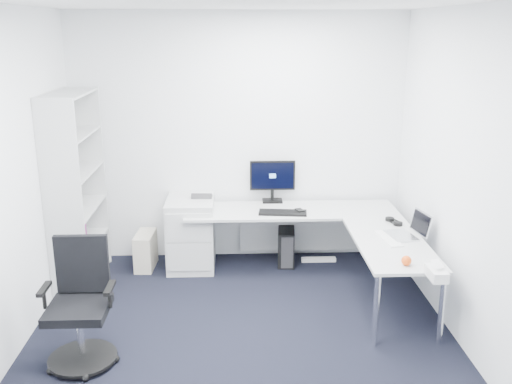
{
  "coord_description": "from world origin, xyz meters",
  "views": [
    {
      "loc": [
        -0.05,
        -4.03,
        2.54
      ],
      "look_at": [
        0.15,
        1.05,
        1.05
      ],
      "focal_mm": 40.0,
      "sensor_mm": 36.0,
      "label": 1
    }
  ],
  "objects_px": {
    "bookshelf": "(76,190)",
    "task_chair": "(78,306)",
    "monitor": "(272,181)",
    "l_desk": "(294,249)",
    "laptop": "(401,225)"
  },
  "relations": [
    {
      "from": "task_chair",
      "to": "monitor",
      "type": "xyz_separation_m",
      "value": [
        1.62,
        2.08,
        0.4
      ]
    },
    {
      "from": "bookshelf",
      "to": "monitor",
      "type": "bearing_deg",
      "value": 15.58
    },
    {
      "from": "l_desk",
      "to": "task_chair",
      "type": "relative_size",
      "value": 2.29
    },
    {
      "from": "bookshelf",
      "to": "laptop",
      "type": "xyz_separation_m",
      "value": [
        3.11,
        -0.58,
        -0.2
      ]
    },
    {
      "from": "l_desk",
      "to": "task_chair",
      "type": "bearing_deg",
      "value": -140.6
    },
    {
      "from": "bookshelf",
      "to": "monitor",
      "type": "distance_m",
      "value": 2.07
    },
    {
      "from": "task_chair",
      "to": "monitor",
      "type": "bearing_deg",
      "value": 52.3
    },
    {
      "from": "task_chair",
      "to": "laptop",
      "type": "distance_m",
      "value": 2.91
    },
    {
      "from": "bookshelf",
      "to": "task_chair",
      "type": "xyz_separation_m",
      "value": [
        0.38,
        -1.53,
        -0.48
      ]
    },
    {
      "from": "task_chair",
      "to": "bookshelf",
      "type": "bearing_deg",
      "value": 103.94
    },
    {
      "from": "task_chair",
      "to": "monitor",
      "type": "distance_m",
      "value": 2.67
    },
    {
      "from": "bookshelf",
      "to": "laptop",
      "type": "distance_m",
      "value": 3.17
    },
    {
      "from": "l_desk",
      "to": "bookshelf",
      "type": "bearing_deg",
      "value": 178.68
    },
    {
      "from": "task_chair",
      "to": "laptop",
      "type": "bearing_deg",
      "value": 19.16
    },
    {
      "from": "task_chair",
      "to": "monitor",
      "type": "height_order",
      "value": "monitor"
    }
  ]
}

